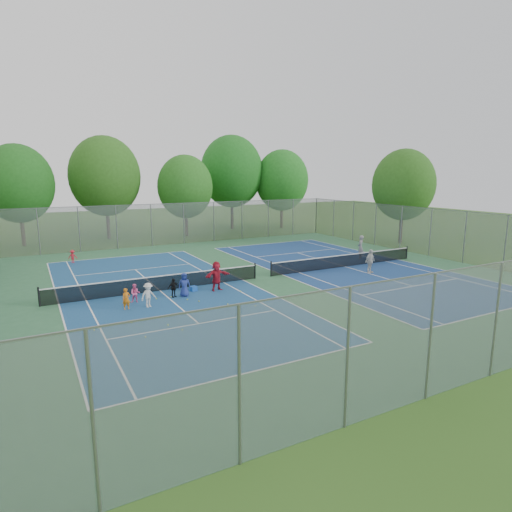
{
  "coord_description": "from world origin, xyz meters",
  "views": [
    {
      "loc": [
        -13.59,
        -24.21,
        6.87
      ],
      "look_at": [
        0.0,
        1.0,
        1.3
      ],
      "focal_mm": 30.0,
      "sensor_mm": 36.0,
      "label": 1
    }
  ],
  "objects_px": {
    "net_right": "(345,261)",
    "ball_crate": "(193,289)",
    "ball_hopper": "(216,275)",
    "net_left": "(160,284)",
    "instructor": "(360,247)"
  },
  "relations": [
    {
      "from": "net_left",
      "to": "ball_hopper",
      "type": "xyz_separation_m",
      "value": [
        4.06,
        1.11,
        -0.19
      ]
    },
    {
      "from": "net_right",
      "to": "instructor",
      "type": "relative_size",
      "value": 6.72
    },
    {
      "from": "net_right",
      "to": "ball_hopper",
      "type": "xyz_separation_m",
      "value": [
        -9.94,
        1.11,
        -0.19
      ]
    },
    {
      "from": "ball_hopper",
      "to": "instructor",
      "type": "bearing_deg",
      "value": 3.22
    },
    {
      "from": "net_left",
      "to": "net_right",
      "type": "distance_m",
      "value": 14.0
    },
    {
      "from": "net_right",
      "to": "ball_hopper",
      "type": "bearing_deg",
      "value": 173.65
    },
    {
      "from": "ball_hopper",
      "to": "instructor",
      "type": "distance_m",
      "value": 13.06
    },
    {
      "from": "net_right",
      "to": "instructor",
      "type": "bearing_deg",
      "value": 30.78
    },
    {
      "from": "net_right",
      "to": "instructor",
      "type": "distance_m",
      "value": 3.63
    },
    {
      "from": "ball_crate",
      "to": "instructor",
      "type": "distance_m",
      "value": 15.62
    },
    {
      "from": "net_left",
      "to": "net_right",
      "type": "height_order",
      "value": "same"
    },
    {
      "from": "ball_crate",
      "to": "ball_hopper",
      "type": "height_order",
      "value": "ball_hopper"
    },
    {
      "from": "net_left",
      "to": "instructor",
      "type": "distance_m",
      "value": 17.19
    },
    {
      "from": "ball_crate",
      "to": "ball_hopper",
      "type": "distance_m",
      "value": 3.11
    },
    {
      "from": "net_right",
      "to": "ball_crate",
      "type": "bearing_deg",
      "value": -175.54
    }
  ]
}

